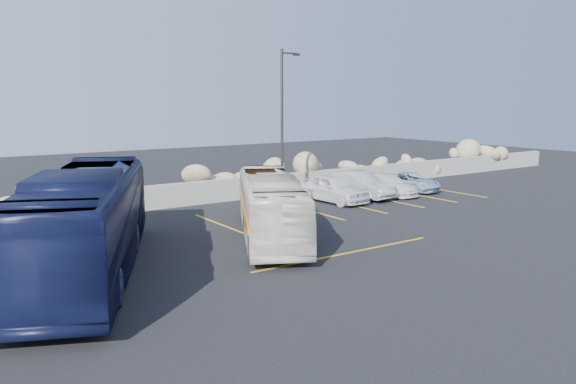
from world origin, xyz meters
TOP-DOWN VIEW (x-y plane):
  - ground at (0.00, 0.00)m, footprint 90.00×90.00m
  - seawall at (0.00, 12.00)m, footprint 60.00×0.40m
  - riprap_pile at (0.00, 13.20)m, footprint 54.00×2.80m
  - parking_lines at (4.64, 5.57)m, footprint 18.16×9.36m
  - lamppost at (2.56, 9.50)m, footprint 1.14×0.18m
  - vintage_bus at (-1.97, 3.70)m, footprint 6.16×9.07m
  - tour_coach at (-9.29, 3.11)m, footprint 7.47×12.03m
  - car_a at (5.10, 8.44)m, footprint 2.04×4.47m
  - car_b at (7.15, 8.67)m, footprint 1.96×4.55m
  - car_c at (9.15, 8.42)m, footprint 1.66×4.07m
  - car_d at (11.29, 8.71)m, footprint 1.95×4.02m

SIDE VIEW (x-z plane):
  - ground at x=0.00m, z-range 0.00..0.00m
  - parking_lines at x=4.64m, z-range 0.00..0.01m
  - car_d at x=11.29m, z-range 0.00..1.10m
  - car_c at x=9.15m, z-range 0.00..1.18m
  - seawall at x=0.00m, z-range 0.00..1.20m
  - car_b at x=7.15m, z-range 0.00..1.46m
  - car_a at x=5.10m, z-range 0.00..1.49m
  - vintage_bus at x=-1.97m, z-range 0.00..2.54m
  - riprap_pile at x=0.00m, z-range 0.00..2.60m
  - tour_coach at x=-9.29m, z-range 0.00..3.33m
  - lamppost at x=2.56m, z-range 0.30..8.30m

